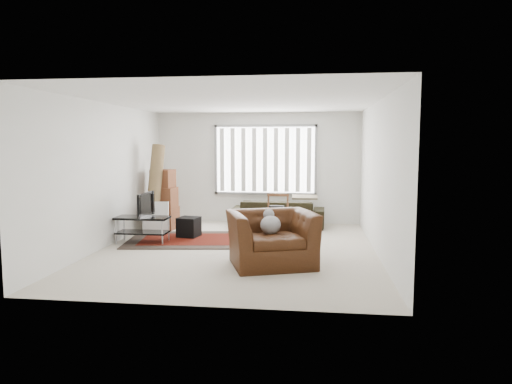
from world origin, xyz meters
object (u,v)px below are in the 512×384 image
armchair (271,234)px  tv_stand (142,224)px  sofa (278,209)px  side_chair (277,214)px  moving_boxes (164,201)px

armchair → tv_stand: bearing=134.3°
sofa → side_chair: bearing=94.9°
sofa → armchair: (0.16, -3.44, 0.08)m
moving_boxes → side_chair: size_ratio=1.50×
tv_stand → side_chair: side_chair is taller
moving_boxes → side_chair: moving_boxes is taller
tv_stand → sofa: (2.51, 2.11, 0.04)m
armchair → side_chair: bearing=73.1°
tv_stand → side_chair: size_ratio=1.14×
moving_boxes → sofa: bearing=13.6°
tv_stand → side_chair: bearing=17.3°
armchair → sofa: bearing=73.5°
side_chair → moving_boxes: bearing=168.7°
moving_boxes → side_chair: 2.73m
tv_stand → moving_boxes: 1.52m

